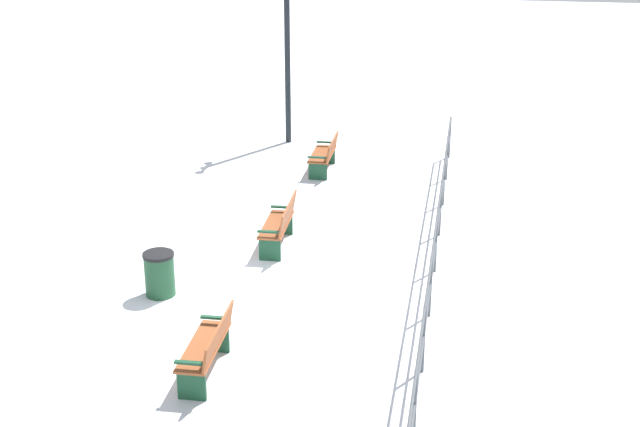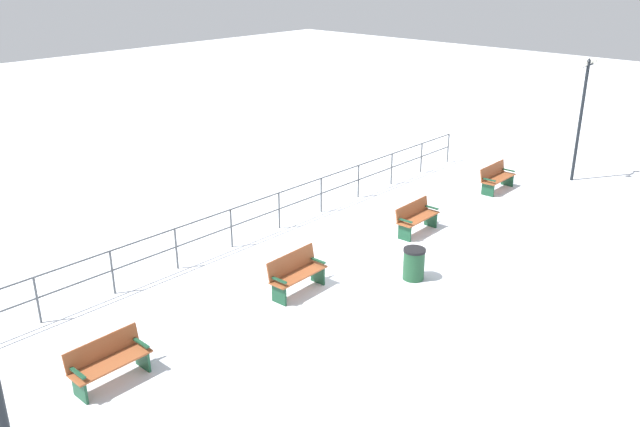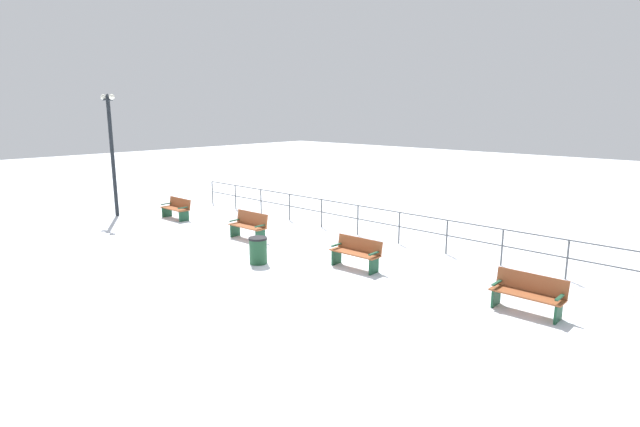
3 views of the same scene
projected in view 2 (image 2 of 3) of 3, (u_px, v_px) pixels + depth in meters
ground_plane at (362, 259)px, 16.90m from camera, size 80.00×80.00×0.00m
bench_nearest at (109, 361)px, 11.90m from camera, size 0.56×1.48×0.84m
bench_second at (296, 273)px, 15.10m from camera, size 0.57×1.54×0.94m
bench_third at (416, 217)px, 18.37m from camera, size 0.55×1.54×0.86m
bench_fourth at (496, 177)px, 21.72m from camera, size 0.56×1.57×0.86m
lamppost_middle at (583, 101)px, 21.83m from camera, size 0.22×1.01×4.19m
waterfront_railing at (279, 204)px, 18.56m from camera, size 0.05×17.72×1.09m
trash_bin at (414, 264)px, 15.75m from camera, size 0.54×0.54×0.78m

